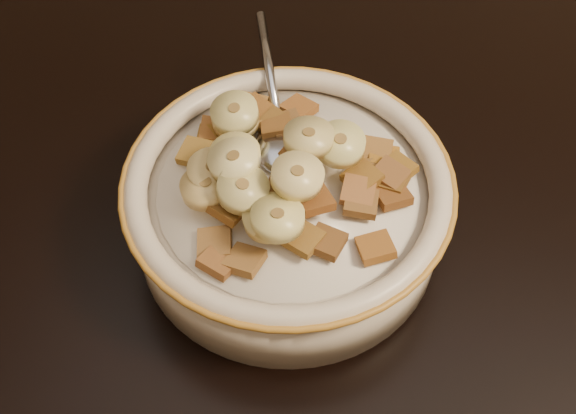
# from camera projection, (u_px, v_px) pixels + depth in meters

# --- Properties ---
(chair) EXTENTS (0.42, 0.42, 0.86)m
(chair) POSITION_uv_depth(u_px,v_px,m) (449.00, 21.00, 1.14)
(chair) COLOR black
(chair) RESTS_ON floor
(cereal_bowl) EXTENTS (0.20, 0.20, 0.05)m
(cereal_bowl) POSITION_uv_depth(u_px,v_px,m) (288.00, 212.00, 0.48)
(cereal_bowl) COLOR beige
(cereal_bowl) RESTS_ON table
(milk) EXTENTS (0.17, 0.17, 0.00)m
(milk) POSITION_uv_depth(u_px,v_px,m) (288.00, 190.00, 0.46)
(milk) COLOR silver
(milk) RESTS_ON cereal_bowl
(spoon) EXTENTS (0.05, 0.06, 0.01)m
(spoon) POSITION_uv_depth(u_px,v_px,m) (281.00, 147.00, 0.47)
(spoon) COLOR #9FA6BB
(spoon) RESTS_ON cereal_bowl
(cereal_square_0) EXTENTS (0.03, 0.03, 0.01)m
(cereal_square_0) POSITION_uv_depth(u_px,v_px,m) (274.00, 220.00, 0.42)
(cereal_square_0) COLOR brown
(cereal_square_0) RESTS_ON milk
(cereal_square_1) EXTENTS (0.02, 0.02, 0.01)m
(cereal_square_1) POSITION_uv_depth(u_px,v_px,m) (376.00, 152.00, 0.47)
(cereal_square_1) COLOR #925F31
(cereal_square_1) RESTS_ON milk
(cereal_square_2) EXTENTS (0.03, 0.03, 0.01)m
(cereal_square_2) POSITION_uv_depth(u_px,v_px,m) (390.00, 175.00, 0.45)
(cereal_square_2) COLOR brown
(cereal_square_2) RESTS_ON milk
(cereal_square_3) EXTENTS (0.03, 0.03, 0.01)m
(cereal_square_3) POSITION_uv_depth(u_px,v_px,m) (229.00, 207.00, 0.43)
(cereal_square_3) COLOR brown
(cereal_square_3) RESTS_ON milk
(cereal_square_4) EXTENTS (0.03, 0.03, 0.01)m
(cereal_square_4) POSITION_uv_depth(u_px,v_px,m) (362.00, 178.00, 0.45)
(cereal_square_4) COLOR brown
(cereal_square_4) RESTS_ON milk
(cereal_square_5) EXTENTS (0.02, 0.02, 0.01)m
(cereal_square_5) POSITION_uv_depth(u_px,v_px,m) (253.00, 115.00, 0.49)
(cereal_square_5) COLOR olive
(cereal_square_5) RESTS_ON milk
(cereal_square_6) EXTENTS (0.03, 0.03, 0.01)m
(cereal_square_6) POSITION_uv_depth(u_px,v_px,m) (376.00, 248.00, 0.42)
(cereal_square_6) COLOR #94551B
(cereal_square_6) RESTS_ON milk
(cereal_square_7) EXTENTS (0.02, 0.02, 0.01)m
(cereal_square_7) POSITION_uv_depth(u_px,v_px,m) (358.00, 192.00, 0.44)
(cereal_square_7) COLOR brown
(cereal_square_7) RESTS_ON milk
(cereal_square_8) EXTENTS (0.02, 0.02, 0.01)m
(cereal_square_8) POSITION_uv_depth(u_px,v_px,m) (384.00, 158.00, 0.47)
(cereal_square_8) COLOR #955A20
(cereal_square_8) RESTS_ON milk
(cereal_square_9) EXTENTS (0.03, 0.03, 0.01)m
(cereal_square_9) POSITION_uv_depth(u_px,v_px,m) (299.00, 108.00, 0.49)
(cereal_square_9) COLOR brown
(cereal_square_9) RESTS_ON milk
(cereal_square_10) EXTENTS (0.03, 0.03, 0.01)m
(cereal_square_10) POSITION_uv_depth(u_px,v_px,m) (256.00, 111.00, 0.49)
(cereal_square_10) COLOR brown
(cereal_square_10) RESTS_ON milk
(cereal_square_11) EXTENTS (0.02, 0.02, 0.01)m
(cereal_square_11) POSITION_uv_depth(u_px,v_px,m) (215.00, 243.00, 0.43)
(cereal_square_11) COLOR #935C30
(cereal_square_11) RESTS_ON milk
(cereal_square_12) EXTENTS (0.02, 0.02, 0.01)m
(cereal_square_12) POSITION_uv_depth(u_px,v_px,m) (215.00, 131.00, 0.48)
(cereal_square_12) COLOR #995926
(cereal_square_12) RESTS_ON milk
(cereal_square_13) EXTENTS (0.03, 0.03, 0.01)m
(cereal_square_13) POSITION_uv_depth(u_px,v_px,m) (219.00, 261.00, 0.42)
(cereal_square_13) COLOR #945A27
(cereal_square_13) RESTS_ON milk
(cereal_square_14) EXTENTS (0.03, 0.03, 0.01)m
(cereal_square_14) POSITION_uv_depth(u_px,v_px,m) (275.00, 125.00, 0.48)
(cereal_square_14) COLOR brown
(cereal_square_14) RESTS_ON milk
(cereal_square_15) EXTENTS (0.02, 0.02, 0.01)m
(cereal_square_15) POSITION_uv_depth(u_px,v_px,m) (212.00, 140.00, 0.47)
(cereal_square_15) COLOR brown
(cereal_square_15) RESTS_ON milk
(cereal_square_16) EXTENTS (0.03, 0.03, 0.01)m
(cereal_square_16) POSITION_uv_depth(u_px,v_px,m) (286.00, 125.00, 0.48)
(cereal_square_16) COLOR brown
(cereal_square_16) RESTS_ON milk
(cereal_square_17) EXTENTS (0.03, 0.03, 0.01)m
(cereal_square_17) POSITION_uv_depth(u_px,v_px,m) (303.00, 238.00, 0.42)
(cereal_square_17) COLOR brown
(cereal_square_17) RESTS_ON milk
(cereal_square_18) EXTENTS (0.02, 0.02, 0.01)m
(cereal_square_18) POSITION_uv_depth(u_px,v_px,m) (276.00, 126.00, 0.48)
(cereal_square_18) COLOR brown
(cereal_square_18) RESTS_ON milk
(cereal_square_19) EXTENTS (0.03, 0.03, 0.01)m
(cereal_square_19) POSITION_uv_depth(u_px,v_px,m) (326.00, 242.00, 0.42)
(cereal_square_19) COLOR brown
(cereal_square_19) RESTS_ON milk
(cereal_square_20) EXTENTS (0.03, 0.03, 0.01)m
(cereal_square_20) POSITION_uv_depth(u_px,v_px,m) (279.00, 197.00, 0.43)
(cereal_square_20) COLOR brown
(cereal_square_20) RESTS_ON milk
(cereal_square_21) EXTENTS (0.03, 0.03, 0.01)m
(cereal_square_21) POSITION_uv_depth(u_px,v_px,m) (381.00, 172.00, 0.46)
(cereal_square_21) COLOR brown
(cereal_square_21) RESTS_ON milk
(cereal_square_22) EXTENTS (0.03, 0.03, 0.01)m
(cereal_square_22) POSITION_uv_depth(u_px,v_px,m) (245.00, 260.00, 0.42)
(cereal_square_22) COLOR brown
(cereal_square_22) RESTS_ON milk
(cereal_square_23) EXTENTS (0.02, 0.02, 0.01)m
(cereal_square_23) POSITION_uv_depth(u_px,v_px,m) (251.00, 107.00, 0.49)
(cereal_square_23) COLOR brown
(cereal_square_23) RESTS_ON milk
(cereal_square_24) EXTENTS (0.02, 0.02, 0.01)m
(cereal_square_24) POSITION_uv_depth(u_px,v_px,m) (196.00, 153.00, 0.46)
(cereal_square_24) COLOR olive
(cereal_square_24) RESTS_ON milk
(cereal_square_25) EXTENTS (0.03, 0.03, 0.01)m
(cereal_square_25) POSITION_uv_depth(u_px,v_px,m) (392.00, 195.00, 0.45)
(cereal_square_25) COLOR brown
(cereal_square_25) RESTS_ON milk
(cereal_square_26) EXTENTS (0.03, 0.03, 0.01)m
(cereal_square_26) POSITION_uv_depth(u_px,v_px,m) (397.00, 169.00, 0.46)
(cereal_square_26) COLOR brown
(cereal_square_26) RESTS_ON milk
(cereal_square_27) EXTENTS (0.03, 0.03, 0.01)m
(cereal_square_27) POSITION_uv_depth(u_px,v_px,m) (301.00, 152.00, 0.45)
(cereal_square_27) COLOR brown
(cereal_square_27) RESTS_ON milk
(cereal_square_28) EXTENTS (0.03, 0.03, 0.01)m
(cereal_square_28) POSITION_uv_depth(u_px,v_px,m) (315.00, 200.00, 0.43)
(cereal_square_28) COLOR brown
(cereal_square_28) RESTS_ON milk
(cereal_square_29) EXTENTS (0.02, 0.02, 0.01)m
(cereal_square_29) POSITION_uv_depth(u_px,v_px,m) (361.00, 202.00, 0.44)
(cereal_square_29) COLOR brown
(cereal_square_29) RESTS_ON milk
(cereal_square_30) EXTENTS (0.03, 0.03, 0.01)m
(cereal_square_30) POSITION_uv_depth(u_px,v_px,m) (391.00, 181.00, 0.45)
(cereal_square_30) COLOR brown
(cereal_square_30) RESTS_ON milk
(banana_slice_0) EXTENTS (0.03, 0.03, 0.01)m
(banana_slice_0) POSITION_uv_depth(u_px,v_px,m) (206.00, 187.00, 0.43)
(banana_slice_0) COLOR tan
(banana_slice_0) RESTS_ON milk
(banana_slice_1) EXTENTS (0.04, 0.04, 0.02)m
(banana_slice_1) POSITION_uv_depth(u_px,v_px,m) (243.00, 189.00, 0.42)
(banana_slice_1) COLOR #CDBA76
(banana_slice_1) RESTS_ON milk
(banana_slice_2) EXTENTS (0.04, 0.04, 0.01)m
(banana_slice_2) POSITION_uv_depth(u_px,v_px,m) (278.00, 218.00, 0.41)
(banana_slice_2) COLOR #E2D885
(banana_slice_2) RESTS_ON milk
(banana_slice_3) EXTENTS (0.04, 0.04, 0.01)m
(banana_slice_3) POSITION_uv_depth(u_px,v_px,m) (213.00, 171.00, 0.44)
(banana_slice_3) COLOR #D6B876
(banana_slice_3) RESTS_ON milk
(banana_slice_4) EXTENTS (0.04, 0.04, 0.01)m
(banana_slice_4) POSITION_uv_depth(u_px,v_px,m) (309.00, 138.00, 0.44)
(banana_slice_4) COLOR tan
(banana_slice_4) RESTS_ON milk
(banana_slice_5) EXTENTS (0.04, 0.04, 0.02)m
(banana_slice_5) POSITION_uv_depth(u_px,v_px,m) (234.00, 161.00, 0.43)
(banana_slice_5) COLOR #F8EC9D
(banana_slice_5) RESTS_ON milk
(banana_slice_6) EXTENTS (0.04, 0.04, 0.02)m
(banana_slice_6) POSITION_uv_depth(u_px,v_px,m) (235.00, 119.00, 0.47)
(banana_slice_6) COLOR #D8B979
(banana_slice_6) RESTS_ON milk
(banana_slice_7) EXTENTS (0.04, 0.04, 0.02)m
(banana_slice_7) POSITION_uv_depth(u_px,v_px,m) (340.00, 144.00, 0.44)
(banana_slice_7) COLOR #CDC381
(banana_slice_7) RESTS_ON milk
(banana_slice_8) EXTENTS (0.04, 0.04, 0.01)m
(banana_slice_8) POSITION_uv_depth(u_px,v_px,m) (297.00, 176.00, 0.42)
(banana_slice_8) COLOR #FFEBA1
(banana_slice_8) RESTS_ON milk
(banana_slice_9) EXTENTS (0.04, 0.04, 0.01)m
(banana_slice_9) POSITION_uv_depth(u_px,v_px,m) (270.00, 218.00, 0.41)
(banana_slice_9) COLOR #F2D679
(banana_slice_9) RESTS_ON milk
(banana_slice_10) EXTENTS (0.03, 0.04, 0.01)m
(banana_slice_10) POSITION_uv_depth(u_px,v_px,m) (235.00, 156.00, 0.44)
(banana_slice_10) COLOR #FBE88D
(banana_slice_10) RESTS_ON milk
(banana_slice_11) EXTENTS (0.04, 0.04, 0.02)m
(banana_slice_11) POSITION_uv_depth(u_px,v_px,m) (235.00, 113.00, 0.46)
(banana_slice_11) COLOR #DAD07C
(banana_slice_11) RESTS_ON milk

